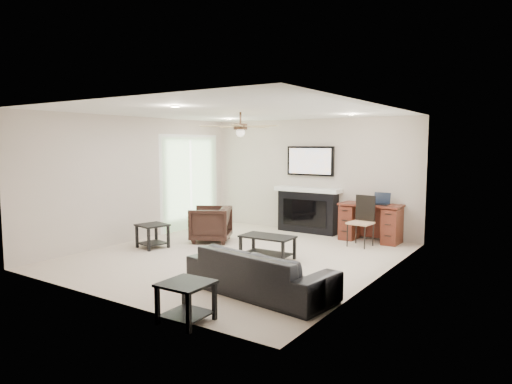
% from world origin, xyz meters
% --- Properties ---
extents(room_shell, '(5.50, 5.54, 2.52)m').
position_xyz_m(room_shell, '(0.19, 0.08, 1.68)').
color(room_shell, beige).
rests_on(room_shell, ground).
extents(sofa, '(2.11, 1.04, 0.59)m').
position_xyz_m(sofa, '(1.45, -1.49, 0.30)').
color(sofa, black).
rests_on(sofa, ground).
extents(armchair, '(1.04, 1.03, 0.71)m').
position_xyz_m(armchair, '(-1.15, 0.66, 0.35)').
color(armchair, black).
rests_on(armchair, ground).
extents(coffee_table, '(0.92, 0.54, 0.40)m').
position_xyz_m(coffee_table, '(0.55, 0.11, 0.20)').
color(coffee_table, black).
rests_on(coffee_table, ground).
extents(end_table_near, '(0.54, 0.54, 0.45)m').
position_xyz_m(end_table_near, '(1.30, -2.74, 0.23)').
color(end_table_near, black).
rests_on(end_table_near, ground).
extents(end_table_left, '(0.59, 0.59, 0.45)m').
position_xyz_m(end_table_left, '(-1.70, -0.39, 0.23)').
color(end_table_left, black).
rests_on(end_table_left, ground).
extents(fireplace_unit, '(1.52, 0.34, 1.91)m').
position_xyz_m(fireplace_unit, '(0.03, 2.58, 0.95)').
color(fireplace_unit, black).
rests_on(fireplace_unit, ground).
extents(desk, '(1.22, 0.56, 0.76)m').
position_xyz_m(desk, '(1.51, 2.46, 0.38)').
color(desk, '#431610').
rests_on(desk, ground).
extents(desk_chair, '(0.46, 0.48, 0.97)m').
position_xyz_m(desk_chair, '(1.51, 1.91, 0.48)').
color(desk_chair, black).
rests_on(desk_chair, ground).
extents(laptop, '(0.33, 0.24, 0.23)m').
position_xyz_m(laptop, '(1.71, 2.44, 0.88)').
color(laptop, black).
rests_on(laptop, desk).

